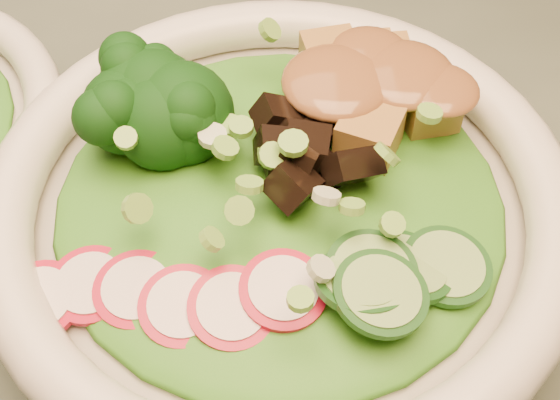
{
  "coord_description": "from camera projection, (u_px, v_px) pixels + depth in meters",
  "views": [
    {
      "loc": [
        0.04,
        -0.27,
        1.13
      ],
      "look_at": [
        0.03,
        -0.02,
        0.82
      ],
      "focal_mm": 50.0,
      "sensor_mm": 36.0,
      "label": 1
    }
  ],
  "objects": [
    {
      "name": "dining_table",
      "position": [
        236.0,
        337.0,
        0.55
      ],
      "size": [
        1.2,
        0.8,
        0.75
      ],
      "color": "black",
      "rests_on": "ground"
    },
    {
      "name": "salad_bowl",
      "position": [
        280.0,
        225.0,
        0.41
      ],
      "size": [
        0.31,
        0.31,
        0.08
      ],
      "rotation": [
        0.0,
        0.0,
        -0.06
      ],
      "color": "silver",
      "rests_on": "dining_table"
    },
    {
      "name": "lettuce_bed",
      "position": [
        280.0,
        199.0,
        0.4
      ],
      "size": [
        0.23,
        0.23,
        0.03
      ],
      "primitive_type": "ellipsoid",
      "color": "#216B16",
      "rests_on": "salad_bowl"
    },
    {
      "name": "broccoli_florets",
      "position": [
        171.0,
        114.0,
        0.41
      ],
      "size": [
        0.09,
        0.08,
        0.05
      ],
      "primitive_type": null,
      "rotation": [
        0.0,
        0.0,
        -0.06
      ],
      "color": "black",
      "rests_on": "salad_bowl"
    },
    {
      "name": "radish_slices",
      "position": [
        184.0,
        296.0,
        0.35
      ],
      "size": [
        0.13,
        0.05,
        0.02
      ],
      "primitive_type": null,
      "rotation": [
        0.0,
        0.0,
        -0.06
      ],
      "color": "#A50C25",
      "rests_on": "salad_bowl"
    },
    {
      "name": "cucumber_slices",
      "position": [
        404.0,
        259.0,
        0.36
      ],
      "size": [
        0.08,
        0.08,
        0.04
      ],
      "primitive_type": null,
      "rotation": [
        0.0,
        0.0,
        -0.06
      ],
      "color": "#97C26C",
      "rests_on": "salad_bowl"
    },
    {
      "name": "mushroom_heap",
      "position": [
        297.0,
        161.0,
        0.39
      ],
      "size": [
        0.08,
        0.08,
        0.05
      ],
      "primitive_type": null,
      "rotation": [
        0.0,
        0.0,
        -0.06
      ],
      "color": "black",
      "rests_on": "salad_bowl"
    },
    {
      "name": "tofu_cubes",
      "position": [
        364.0,
        103.0,
        0.42
      ],
      "size": [
        0.11,
        0.07,
        0.04
      ],
      "primitive_type": null,
      "rotation": [
        0.0,
        0.0,
        -0.06
      ],
      "color": "#A67B37",
      "rests_on": "salad_bowl"
    },
    {
      "name": "peanut_sauce",
      "position": [
        367.0,
        83.0,
        0.41
      ],
      "size": [
        0.08,
        0.06,
        0.02
      ],
      "primitive_type": "ellipsoid",
      "color": "brown",
      "rests_on": "tofu_cubes"
    },
    {
      "name": "scallion_garnish",
      "position": [
        280.0,
        163.0,
        0.38
      ],
      "size": [
        0.22,
        0.22,
        0.03
      ],
      "primitive_type": null,
      "color": "#70AD3D",
      "rests_on": "salad_bowl"
    }
  ]
}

